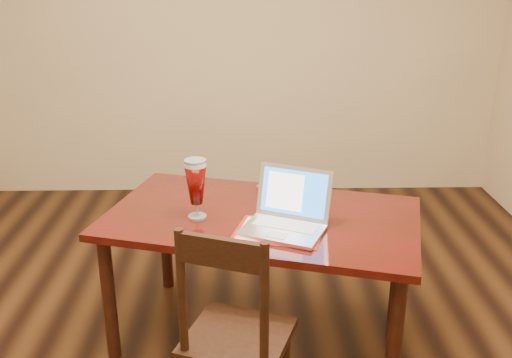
{
  "coord_description": "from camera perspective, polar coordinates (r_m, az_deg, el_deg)",
  "views": [
    {
      "loc": [
        0.13,
        -2.19,
        1.86
      ],
      "look_at": [
        0.19,
        0.26,
        0.94
      ],
      "focal_mm": 40.0,
      "sensor_mm": 36.0,
      "label": 1
    }
  ],
  "objects": [
    {
      "name": "dining_chair",
      "position": [
        2.39,
        -2.15,
        -15.45
      ],
      "size": [
        0.52,
        0.5,
        0.96
      ],
      "rotation": [
        0.0,
        0.0,
        -0.35
      ],
      "color": "black",
      "rests_on": "ground"
    },
    {
      "name": "dining_table",
      "position": [
        2.83,
        0.42,
        -4.95
      ],
      "size": [
        1.68,
        1.23,
        1.0
      ],
      "rotation": [
        0.0,
        0.0,
        -0.27
      ],
      "color": "#4D0A0A",
      "rests_on": "ground"
    }
  ]
}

